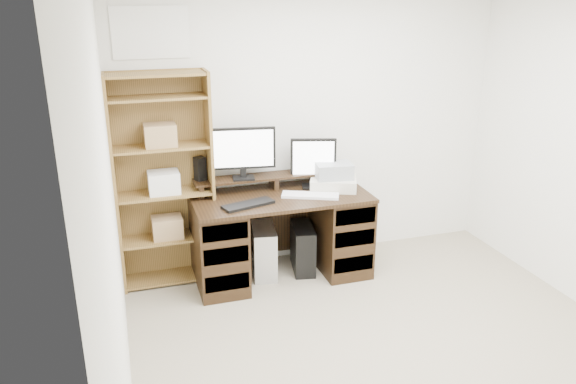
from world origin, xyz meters
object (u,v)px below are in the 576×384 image
tower_black (303,248)px  bookshelf (163,179)px  desk (281,234)px  monitor_wide (243,150)px  monitor_small (313,161)px  printer (333,183)px  tower_silver (264,250)px

tower_black → bookshelf: bookshelf is taller
desk → monitor_wide: (-0.28, 0.19, 0.73)m
monitor_wide → monitor_small: (0.61, -0.06, -0.13)m
printer → tower_silver: (-0.63, 0.05, -0.58)m
desk → tower_black: 0.29m
monitor_wide → tower_black: bearing=-8.2°
monitor_small → printer: 0.26m
tower_black → tower_silver: bearing=-174.3°
monitor_wide → desk: bearing=-26.1°
tower_black → printer: bearing=6.9°
tower_black → monitor_wide: bearing=173.8°
desk → tower_black: size_ratio=3.39×
printer → tower_silver: printer is taller
bookshelf → desk: bearing=-12.7°
monitor_wide → bookshelf: size_ratio=0.31×
tower_silver → bookshelf: bookshelf is taller
monitor_wide → tower_black: monitor_wide is taller
monitor_small → bookshelf: size_ratio=0.24×
desk → tower_black: (0.22, 0.04, -0.18)m
tower_silver → bookshelf: bearing=179.5°
monitor_small → printer: (0.15, -0.10, -0.19)m
monitor_small → tower_black: bearing=-128.2°
desk → monitor_wide: 0.80m
monitor_wide → monitor_small: bearing=2.9°
printer → bookshelf: size_ratio=0.22×
printer → bookshelf: 1.45m
printer → monitor_small: bearing=167.8°
desk → tower_silver: (-0.14, 0.07, -0.17)m
monitor_small → bookshelf: bearing=-168.2°
monitor_small → tower_silver: bearing=-157.5°
tower_silver → tower_black: tower_silver is taller
tower_silver → bookshelf: size_ratio=0.25×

